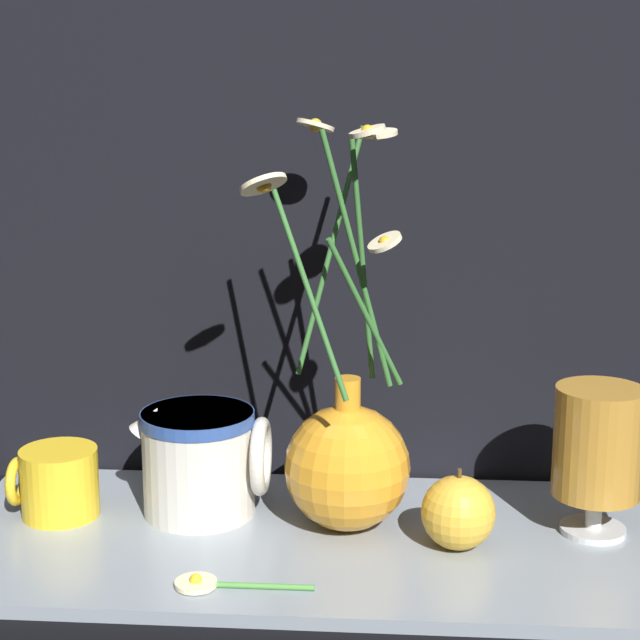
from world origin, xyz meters
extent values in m
plane|color=black|center=(0.00, 0.00, 0.00)|extent=(6.00, 6.00, 0.00)
cube|color=gray|center=(0.00, 0.00, 0.01)|extent=(0.67, 0.30, 0.01)
sphere|color=orange|center=(0.03, 0.02, 0.07)|extent=(0.12, 0.12, 0.12)
cylinder|color=orange|center=(0.03, 0.02, 0.14)|extent=(0.02, 0.02, 0.04)
cylinder|color=#336B2D|center=(0.04, -0.01, 0.27)|extent=(0.07, 0.02, 0.23)
cylinder|color=beige|center=(0.05, -0.04, 0.39)|extent=(0.04, 0.04, 0.01)
sphere|color=gold|center=(0.05, -0.04, 0.39)|extent=(0.01, 0.01, 0.01)
cylinder|color=#336B2D|center=(0.02, 0.05, 0.27)|extent=(0.06, 0.04, 0.23)
cylinder|color=beige|center=(0.00, 0.08, 0.39)|extent=(0.05, 0.05, 0.01)
sphere|color=gold|center=(0.00, 0.08, 0.39)|extent=(0.01, 0.01, 0.01)
cylinder|color=#336B2D|center=(0.00, -0.01, 0.25)|extent=(0.08, 0.07, 0.19)
cylinder|color=beige|center=(-0.03, -0.05, 0.34)|extent=(0.05, 0.06, 0.02)
sphere|color=gold|center=(-0.03, -0.05, 0.34)|extent=(0.01, 0.01, 0.01)
cylinder|color=#336B2D|center=(0.05, -0.01, 0.23)|extent=(0.07, 0.04, 0.14)
cylinder|color=beige|center=(0.07, -0.04, 0.30)|extent=(0.04, 0.04, 0.02)
sphere|color=gold|center=(0.07, -0.04, 0.30)|extent=(0.01, 0.01, 0.01)
cylinder|color=#336B2D|center=(0.05, 0.01, 0.27)|extent=(0.03, 0.03, 0.22)
cylinder|color=beige|center=(0.06, 0.00, 0.38)|extent=(0.05, 0.05, 0.01)
sphere|color=gold|center=(0.06, 0.00, 0.38)|extent=(0.01, 0.01, 0.01)
cylinder|color=yellow|center=(-0.24, 0.03, 0.05)|extent=(0.07, 0.07, 0.07)
torus|color=yellow|center=(-0.29, 0.03, 0.05)|extent=(0.01, 0.05, 0.05)
cylinder|color=beige|center=(-0.11, 0.05, 0.06)|extent=(0.11, 0.11, 0.10)
cylinder|color=#2D4C93|center=(-0.11, 0.05, 0.11)|extent=(0.11, 0.11, 0.01)
torus|color=beige|center=(-0.05, 0.05, 0.07)|extent=(0.01, 0.08, 0.08)
cone|color=beige|center=(-0.16, 0.05, 0.11)|extent=(0.04, 0.03, 0.04)
cylinder|color=silver|center=(0.26, 0.03, 0.01)|extent=(0.06, 0.06, 0.01)
cylinder|color=silver|center=(0.26, 0.03, 0.03)|extent=(0.02, 0.02, 0.03)
cylinder|color=#B77F2D|center=(0.26, 0.03, 0.10)|extent=(0.08, 0.08, 0.10)
sphere|color=gold|center=(0.14, -0.01, 0.05)|extent=(0.07, 0.07, 0.07)
cylinder|color=#4C3819|center=(0.14, -0.01, 0.08)|extent=(0.00, 0.00, 0.01)
cylinder|color=#4C8E3D|center=(-0.04, -0.11, 0.01)|extent=(0.10, 0.01, 0.01)
cylinder|color=beige|center=(-0.09, -0.11, 0.01)|extent=(0.04, 0.04, 0.00)
sphere|color=yellow|center=(-0.09, -0.11, 0.02)|extent=(0.01, 0.01, 0.01)
camera|label=1|loc=(0.08, -0.92, 0.44)|focal=60.00mm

